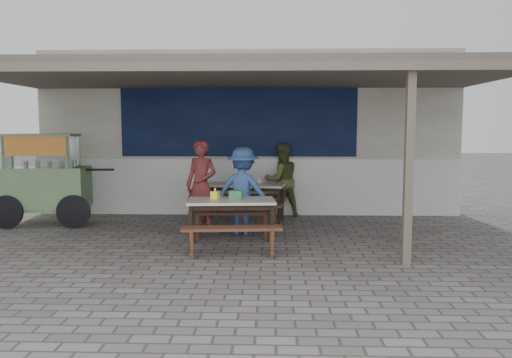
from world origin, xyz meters
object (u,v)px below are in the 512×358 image
Objects in this scene: bench_left_street at (238,209)px; condiment_jar at (259,181)px; condiment_bowl at (242,182)px; table_left at (244,188)px; donation_box at (236,195)px; bench_right_wall at (231,218)px; vendor_cart at (46,176)px; patron_wall_side at (282,180)px; patron_street_side at (201,185)px; table_right at (231,205)px; bench_right_street at (232,235)px; tissue_box at (215,195)px; patron_right_table at (243,191)px; bench_left_wall at (250,200)px.

condiment_jar reaches higher than bench_left_street.
bench_left_street is 9.92× the size of condiment_bowl.
donation_box reaches higher than table_left.
condiment_bowl reaches higher than bench_right_wall.
vendor_cart is 1.41× the size of patron_wall_side.
donation_box reaches higher than condiment_jar.
table_right is at bearing -41.91° from patron_street_side.
bench_right_street is (-0.02, -2.82, -0.34)m from table_left.
patron_street_side is 1.19m from condiment_bowl.
donation_box is 1.17× the size of condiment_bowl.
tissue_box reaches higher than bench_right_wall.
patron_right_table is 8.96× the size of condiment_bowl.
vendor_cart is at bearing -172.00° from condiment_bowl.
bench_left_wall is 2.82m from table_right.
tissue_box is 0.33m from donation_box.
condiment_bowl is (0.03, 0.71, 0.43)m from bench_left_street.
patron_street_side is (-0.59, 0.61, 0.49)m from bench_right_wall.
table_left reaches higher than bench_left_street.
bench_left_wall is 0.80m from patron_wall_side.
table_right is 0.96× the size of bench_right_wall.
bench_right_wall is at bearing -88.22° from bench_left_wall.
table_right is 12.08× the size of tissue_box.
table_left is 2.17m from table_right.
condiment_bowl is at bearing 82.48° from tissue_box.
condiment_jar reaches higher than bench_right_street.
patron_wall_side is at bearing 67.89° from table_right.
tissue_box is 2.18m from condiment_bowl.
vendor_cart is at bearing 5.94° from patron_right_table.
bench_right_street is at bearing -90.00° from table_right.
condiment_bowl is at bearing 11.67° from patron_wall_side.
patron_wall_side reaches higher than condiment_bowl.
bench_left_street is 0.98m from condiment_jar.
table_left is at bearing 90.00° from bench_left_street.
bench_right_wall is at bearing -104.64° from condiment_jar.
table_left is 0.71m from bench_left_street.
table_right is 2.35m from condiment_jar.
donation_box is at bearing -82.53° from table_left.
bench_left_wall is 0.78× the size of vendor_cart.
patron_right_table is (3.83, -0.72, -0.19)m from vendor_cart.
vendor_cart is at bearing -156.77° from bench_left_wall.
table_left is 1.07× the size of patron_right_table.
table_right is 2.87m from patron_wall_side.
donation_box reaches higher than condiment_bowl.
condiment_jar is at bearing 78.79° from bench_right_street.
patron_street_side reaches higher than condiment_bowl.
vendor_cart is at bearing 142.49° from bench_right_street.
tissue_box reaches higher than bench_left_wall.
patron_wall_side is at bearing 67.59° from tissue_box.
patron_wall_side is (0.67, -0.05, 0.42)m from bench_left_wall.
condiment_jar is at bearing 3.56° from vendor_cart.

